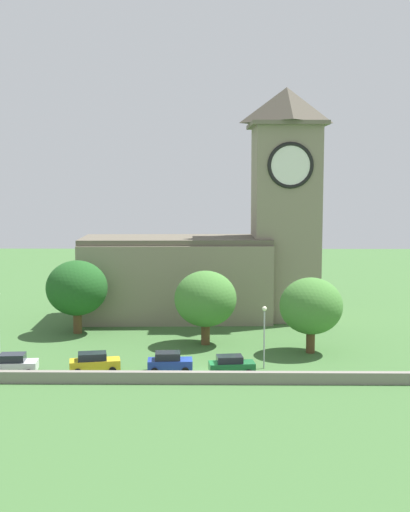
# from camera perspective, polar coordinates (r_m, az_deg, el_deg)

# --- Properties ---
(ground_plane) EXTENTS (200.00, 200.00, 0.00)m
(ground_plane) POSITION_cam_1_polar(r_m,az_deg,el_deg) (77.68, -0.06, -6.79)
(ground_plane) COLOR #3D6633
(church) EXTENTS (30.99, 11.53, 29.37)m
(church) POSITION_cam_1_polar(r_m,az_deg,el_deg) (86.68, 1.48, 0.88)
(church) COLOR gray
(church) RESTS_ON ground
(quay_barrier) EXTENTS (58.19, 0.70, 1.05)m
(quay_barrier) POSITION_cam_1_polar(r_m,az_deg,el_deg) (60.06, -0.28, -10.22)
(quay_barrier) COLOR gray
(quay_barrier) RESTS_ON ground
(car_white) EXTENTS (4.19, 2.56, 1.92)m
(car_white) POSITION_cam_1_polar(r_m,az_deg,el_deg) (65.05, -15.80, -8.76)
(car_white) COLOR silver
(car_white) RESTS_ON ground
(car_yellow) EXTENTS (4.89, 2.84, 1.86)m
(car_yellow) POSITION_cam_1_polar(r_m,az_deg,el_deg) (64.14, -9.33, -8.84)
(car_yellow) COLOR gold
(car_yellow) RESTS_ON ground
(car_blue) EXTENTS (4.23, 2.41, 1.87)m
(car_blue) POSITION_cam_1_polar(r_m,az_deg,el_deg) (63.49, -3.02, -8.92)
(car_blue) COLOR #233D9E
(car_blue) RESTS_ON ground
(car_green) EXTENTS (4.36, 2.51, 1.73)m
(car_green) POSITION_cam_1_polar(r_m,az_deg,el_deg) (62.82, 2.23, -9.15)
(car_green) COLOR #1E6B38
(car_green) RESTS_ON ground
(streetlamp_west_mid) EXTENTS (0.44, 0.44, 5.96)m
(streetlamp_west_mid) POSITION_cam_1_polar(r_m,az_deg,el_deg) (64.05, 5.03, -5.92)
(streetlamp_west_mid) COLOR #9EA0A5
(streetlamp_west_mid) RESTS_ON ground
(tree_riverside_west) EXTENTS (6.72, 6.72, 8.06)m
(tree_riverside_west) POSITION_cam_1_polar(r_m,az_deg,el_deg) (72.89, 0.04, -3.64)
(tree_riverside_west) COLOR brown
(tree_riverside_west) RESTS_ON ground
(tree_by_tower) EXTENTS (7.10, 7.10, 8.53)m
(tree_by_tower) POSITION_cam_1_polar(r_m,az_deg,el_deg) (79.63, -10.76, -2.68)
(tree_by_tower) COLOR brown
(tree_by_tower) RESTS_ON ground
(tree_churchyard) EXTENTS (6.48, 6.48, 7.83)m
(tree_churchyard) POSITION_cam_1_polar(r_m,az_deg,el_deg) (70.26, 8.94, -4.20)
(tree_churchyard) COLOR brown
(tree_churchyard) RESTS_ON ground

